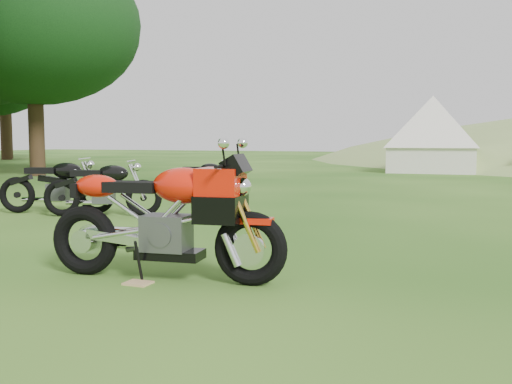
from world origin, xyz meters
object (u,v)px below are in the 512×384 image
at_px(plywood_board, 138,283).
at_px(vintage_moto_b, 102,187).
at_px(tent_left, 432,137).
at_px(sport_motorcycle, 164,209).
at_px(vintage_moto_d, 203,178).
at_px(vintage_moto_c, 57,184).

xyz_separation_m(plywood_board, vintage_moto_b, (-3.36, 3.58, 0.51)).
distance_m(vintage_moto_b, tent_left, 17.24).
bearing_deg(sport_motorcycle, tent_left, 80.82).
distance_m(sport_motorcycle, vintage_moto_d, 7.77).
xyz_separation_m(sport_motorcycle, vintage_moto_d, (-3.56, 6.91, -0.21)).
bearing_deg(vintage_moto_b, tent_left, 55.42).
height_order(sport_motorcycle, tent_left, tent_left).
bearing_deg(plywood_board, tent_left, 90.36).
distance_m(vintage_moto_c, tent_left, 17.47).
xyz_separation_m(sport_motorcycle, vintage_moto_b, (-3.49, 3.33, -0.15)).
distance_m(plywood_board, vintage_moto_d, 7.95).
height_order(sport_motorcycle, vintage_moto_b, sport_motorcycle).
bearing_deg(vintage_moto_b, vintage_moto_c, 156.59).
xyz_separation_m(sport_motorcycle, plywood_board, (-0.13, -0.25, -0.66)).
relative_size(sport_motorcycle, vintage_moto_b, 1.13).
height_order(vintage_moto_b, tent_left, tent_left).
bearing_deg(vintage_moto_d, vintage_moto_b, -113.24).
xyz_separation_m(vintage_moto_b, vintage_moto_d, (-0.07, 3.58, -0.06)).
bearing_deg(tent_left, vintage_moto_c, -109.85).
xyz_separation_m(plywood_board, vintage_moto_c, (-4.39, 3.57, 0.53)).
distance_m(plywood_board, vintage_moto_b, 4.94).
bearing_deg(tent_left, plywood_board, -95.35).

